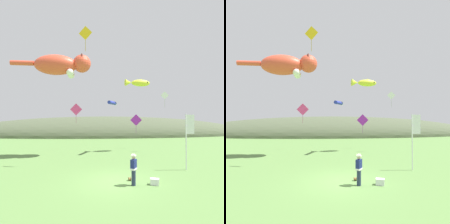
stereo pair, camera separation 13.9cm
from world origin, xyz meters
TOP-DOWN VIEW (x-y plane):
  - ground_plane at (0.00, 0.00)m, footprint 120.00×120.00m
  - distant_hill_ridge at (0.00, 29.63)m, footprint 61.05×15.67m
  - festival_attendant at (0.94, -0.64)m, footprint 0.45×0.49m
  - kite_spool at (0.84, 0.20)m, footprint 0.15×0.22m
  - picnic_cooler at (2.17, -0.62)m, footprint 0.56×0.46m
  - festival_banner_pole at (5.48, 2.30)m, footprint 0.66×0.08m
  - kite_giant_cat at (-4.74, 7.83)m, footprint 7.64×2.37m
  - kite_fish_windsock at (3.30, 10.13)m, footprint 2.96×1.22m
  - kite_tube_streamer at (0.35, 9.15)m, footprint 1.13×2.09m
  - kite_diamond_white at (6.21, 9.68)m, footprint 0.86×0.26m
  - kite_diamond_gold at (-2.13, 3.92)m, footprint 1.08×0.35m
  - kite_diamond_pink at (-3.75, 11.73)m, footprint 1.42×0.04m
  - kite_diamond_violet at (3.43, 12.01)m, footprint 1.40×0.19m

SIDE VIEW (x-z plane):
  - ground_plane at x=0.00m, z-range 0.00..0.00m
  - distant_hill_ridge at x=0.00m, z-range -3.73..3.73m
  - kite_spool at x=0.84m, z-range 0.00..0.22m
  - picnic_cooler at x=2.17m, z-range 0.00..0.36m
  - festival_attendant at x=0.94m, z-range 0.07..1.84m
  - festival_banner_pole at x=5.48m, z-range 0.63..4.72m
  - kite_diamond_violet at x=3.43m, z-range 2.24..4.55m
  - kite_diamond_pink at x=-3.75m, z-range 3.51..5.83m
  - kite_tube_streamer at x=0.35m, z-range 5.09..5.53m
  - kite_diamond_white at x=6.21m, z-range 5.27..7.06m
  - kite_fish_windsock at x=3.30m, z-range 7.18..8.07m
  - kite_giant_cat at x=-4.74m, z-range 7.75..10.07m
  - kite_diamond_gold at x=-2.13m, z-range 9.51..11.54m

